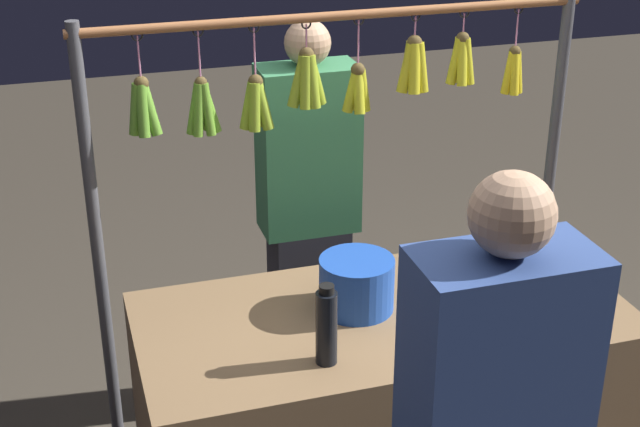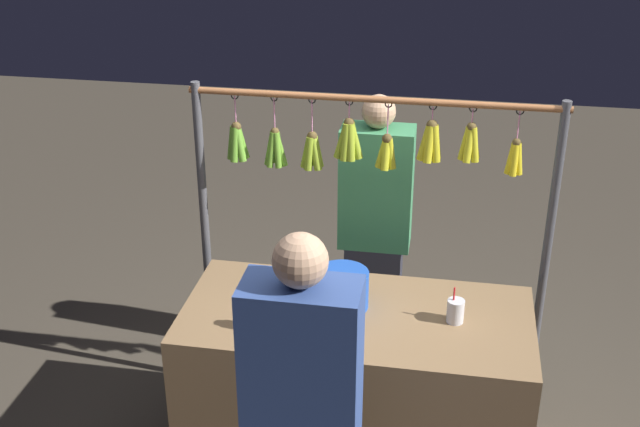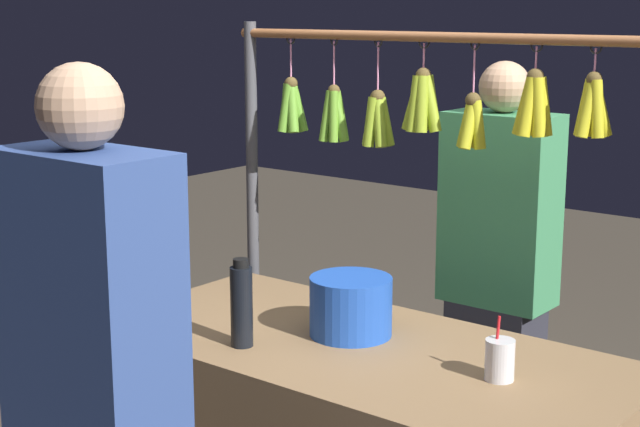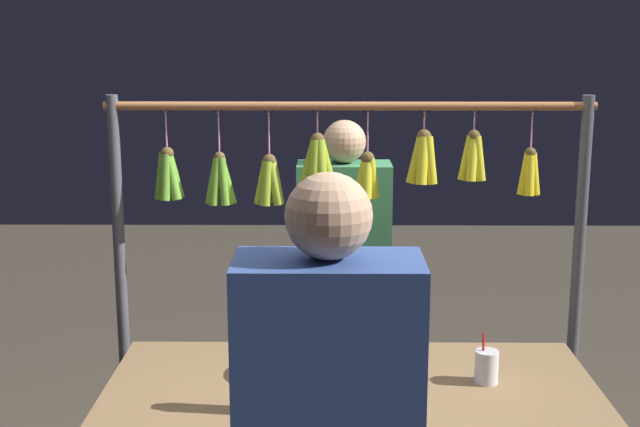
# 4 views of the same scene
# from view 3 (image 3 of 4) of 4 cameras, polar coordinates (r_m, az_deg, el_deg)

# --- Properties ---
(display_rack) EXTENTS (1.78, 0.12, 1.74)m
(display_rack) POSITION_cam_3_polar(r_m,az_deg,el_deg) (3.14, 7.25, 2.38)
(display_rack) COLOR #4C4C51
(display_rack) RESTS_ON ground
(water_bottle) EXTENTS (0.06, 0.06, 0.26)m
(water_bottle) POSITION_cam_3_polar(r_m,az_deg,el_deg) (2.80, -4.60, -5.33)
(water_bottle) COLOR black
(water_bottle) RESTS_ON market_counter
(blue_bucket) EXTENTS (0.24, 0.24, 0.18)m
(blue_bucket) POSITION_cam_3_polar(r_m,az_deg,el_deg) (2.89, 1.80, -5.43)
(blue_bucket) COLOR blue
(blue_bucket) RESTS_ON market_counter
(drink_cup) EXTENTS (0.08, 0.08, 0.17)m
(drink_cup) POSITION_cam_3_polar(r_m,az_deg,el_deg) (2.61, 10.44, -8.38)
(drink_cup) COLOR silver
(drink_cup) RESTS_ON market_counter
(vendor_person) EXTENTS (0.38, 0.21, 1.62)m
(vendor_person) POSITION_cam_3_polar(r_m,az_deg,el_deg) (3.53, 10.27, -4.62)
(vendor_person) COLOR #2D2D38
(vendor_person) RESTS_ON ground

